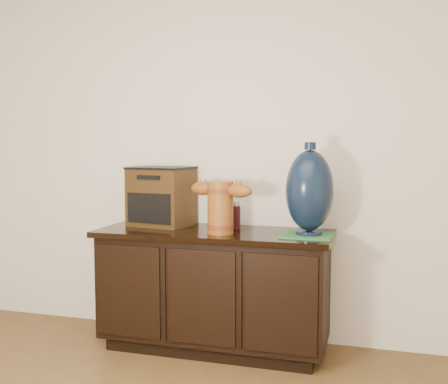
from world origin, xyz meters
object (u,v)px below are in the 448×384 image
(terracotta_vessel, at_px, (220,204))
(lamp_base, at_px, (309,191))
(sideboard, at_px, (214,288))
(spray_can, at_px, (236,216))
(tv_radio, at_px, (161,196))

(terracotta_vessel, distance_m, lamp_base, 0.53)
(terracotta_vessel, bearing_deg, lamp_base, 25.77)
(sideboard, relative_size, spray_can, 8.45)
(sideboard, height_order, terracotta_vessel, terracotta_vessel)
(tv_radio, relative_size, lamp_base, 0.80)
(lamp_base, bearing_deg, spray_can, 164.69)
(terracotta_vessel, xyz_separation_m, spray_can, (0.05, 0.19, -0.09))
(tv_radio, height_order, lamp_base, lamp_base)
(sideboard, distance_m, terracotta_vessel, 0.56)
(lamp_base, distance_m, spray_can, 0.53)
(sideboard, relative_size, lamp_base, 2.71)
(sideboard, xyz_separation_m, spray_can, (0.11, 0.10, 0.45))
(spray_can, bearing_deg, lamp_base, -15.31)
(sideboard, height_order, lamp_base, lamp_base)
(sideboard, bearing_deg, terracotta_vessel, -52.98)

